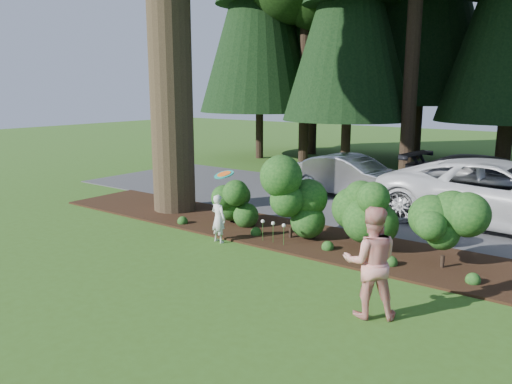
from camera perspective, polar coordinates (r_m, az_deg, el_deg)
The scene contains 11 objects.
ground at distance 9.88m, azimuth -4.68°, elevation -9.73°, with size 80.00×80.00×0.00m, color #325618.
mulch_bed at distance 12.35m, azimuth 5.37°, elevation -5.19°, with size 16.00×2.50×0.05m, color black.
driveway at distance 16.02m, azimuth 13.34°, elevation -1.56°, with size 22.00×6.00×0.03m, color #38383A.
shrub_row at distance 11.68m, azimuth 8.38°, elevation -2.26°, with size 6.53×1.60×1.61m.
lily_cluster at distance 11.69m, azimuth 1.97°, elevation -3.72°, with size 0.69×0.09×0.57m.
car_silver_wagon at distance 16.99m, azimuth 10.87°, elevation 1.76°, with size 1.48×4.26×1.40m, color #A9A9AD.
car_white_suv at distance 14.55m, azimuth 26.28°, elevation -0.24°, with size 2.88×6.25×1.74m, color silver.
car_dark_suv at distance 16.75m, azimuth 25.29°, elevation 0.95°, with size 2.17×5.34×1.55m, color black.
child at distance 11.91m, azimuth -4.31°, elevation -3.04°, with size 0.42×0.28×1.16m, color silver.
adult at distance 8.19m, azimuth 12.97°, elevation -7.81°, with size 0.88×0.69×1.82m, color red.
frisbee at distance 11.49m, azimuth -3.67°, elevation 2.02°, with size 0.47×0.45×0.18m.
Camera 1 is at (6.12, -6.86, 3.60)m, focal length 35.00 mm.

